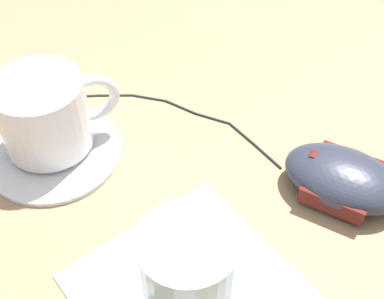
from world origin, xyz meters
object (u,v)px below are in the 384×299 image
at_px(computer_mouse, 343,178).
at_px(coffee_cup, 46,113).
at_px(drinking_glass, 188,276).
at_px(saucer, 53,150).

bearing_deg(computer_mouse, coffee_cup, -77.20).
relative_size(computer_mouse, drinking_glass, 1.24).
relative_size(coffee_cup, drinking_glass, 1.10).
bearing_deg(drinking_glass, coffee_cup, -117.64).
bearing_deg(coffee_cup, computer_mouse, 102.80).
relative_size(saucer, drinking_glass, 1.46).
distance_m(coffee_cup, drinking_glass, 0.21).
xyz_separation_m(saucer, coffee_cup, (-0.01, -0.00, 0.04)).
distance_m(coffee_cup, computer_mouse, 0.27).
bearing_deg(saucer, computer_mouse, 104.59).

